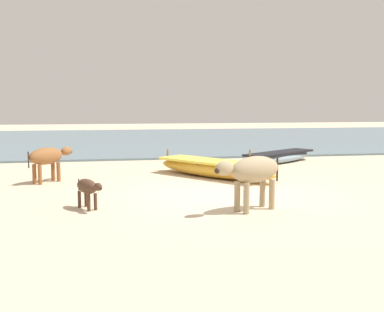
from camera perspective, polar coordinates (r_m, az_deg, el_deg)
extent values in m
plane|color=beige|center=(10.65, 4.48, -4.85)|extent=(80.00, 80.00, 0.00)
cube|color=slate|center=(27.23, -4.67, 2.13)|extent=(60.00, 20.00, 0.08)
ellipsoid|color=#8CA5B7|center=(16.62, 10.90, -0.17)|extent=(3.54, 2.78, 0.40)
cube|color=black|center=(16.60, 10.91, 0.40)|extent=(3.16, 2.52, 0.07)
cube|color=olive|center=(16.38, 10.35, 0.13)|extent=(0.49, 0.64, 0.04)
cylinder|color=olive|center=(15.20, 7.26, 0.42)|extent=(0.06, 0.06, 0.20)
ellipsoid|color=gold|center=(13.13, 2.82, -1.61)|extent=(3.31, 3.88, 0.49)
cube|color=#EAD84C|center=(13.11, 2.83, -0.72)|extent=(2.99, 3.47, 0.07)
cube|color=olive|center=(13.31, 1.80, -0.92)|extent=(0.74, 0.61, 0.04)
cylinder|color=olive|center=(14.36, -3.05, 0.45)|extent=(0.06, 0.06, 0.20)
ellipsoid|color=tan|center=(9.02, 7.92, -1.66)|extent=(1.28, 0.96, 0.52)
ellipsoid|color=tan|center=(8.48, 4.10, -1.54)|extent=(0.46, 0.39, 0.28)
sphere|color=#2D2119|center=(8.37, 3.19, -1.86)|extent=(0.15, 0.15, 0.11)
cylinder|color=tan|center=(8.78, 6.84, -5.32)|extent=(0.12, 0.12, 0.60)
cylinder|color=tan|center=(8.97, 5.69, -5.06)|extent=(0.12, 0.12, 0.60)
cylinder|color=tan|center=(9.26, 9.98, -4.75)|extent=(0.12, 0.12, 0.60)
cylinder|color=tan|center=(9.44, 8.83, -4.52)|extent=(0.12, 0.12, 0.60)
cylinder|color=#2D2119|center=(9.48, 10.64, -1.65)|extent=(0.04, 0.04, 0.49)
ellipsoid|color=#4C3323|center=(9.34, -13.03, -3.71)|extent=(0.57, 0.72, 0.29)
ellipsoid|color=#4C3323|center=(8.94, -11.69, -3.81)|extent=(0.23, 0.26, 0.16)
sphere|color=#2D2119|center=(8.86, -11.38, -4.02)|extent=(0.08, 0.08, 0.06)
cylinder|color=#4C3323|center=(9.26, -12.01, -5.63)|extent=(0.07, 0.07, 0.34)
cylinder|color=#4C3323|center=(9.19, -12.82, -5.74)|extent=(0.07, 0.07, 0.34)
cylinder|color=#4C3323|center=(9.60, -13.14, -5.23)|extent=(0.07, 0.07, 0.34)
cylinder|color=#4C3323|center=(9.53, -13.93, -5.33)|extent=(0.07, 0.07, 0.34)
cylinder|color=#2D2119|center=(9.66, -14.01, -3.59)|extent=(0.02, 0.02, 0.28)
ellipsoid|color=brown|center=(12.75, -17.83, -0.01)|extent=(1.03, 1.04, 0.46)
ellipsoid|color=brown|center=(13.18, -15.47, 0.60)|extent=(0.39, 0.39, 0.25)
sphere|color=#2D2119|center=(13.28, -14.97, 0.54)|extent=(0.13, 0.13, 0.10)
cylinder|color=brown|center=(13.08, -17.02, -1.84)|extent=(0.10, 0.10, 0.52)
cylinder|color=brown|center=(12.91, -16.38, -1.92)|extent=(0.10, 0.10, 0.52)
cylinder|color=brown|center=(12.71, -19.15, -2.15)|extent=(0.10, 0.10, 0.52)
cylinder|color=brown|center=(12.53, -18.52, -2.24)|extent=(0.10, 0.10, 0.52)
cylinder|color=#2D2119|center=(12.42, -19.82, -0.46)|extent=(0.03, 0.03, 0.43)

